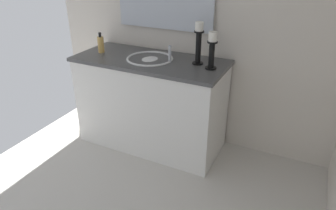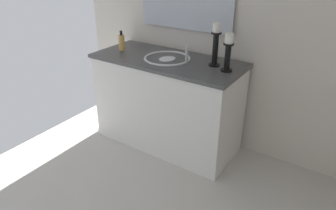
% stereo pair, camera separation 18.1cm
% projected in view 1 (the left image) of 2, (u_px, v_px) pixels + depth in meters
% --- Properties ---
extents(wall_left, '(0.04, 2.72, 2.45)m').
position_uv_depth(wall_left, '(189.00, 9.00, 2.62)').
color(wall_left, silver).
rests_on(wall_left, ground).
extents(vanity_cabinet, '(0.58, 1.33, 0.84)m').
position_uv_depth(vanity_cabinet, '(151.00, 103.00, 2.81)').
color(vanity_cabinet, white).
rests_on(vanity_cabinet, ground).
extents(sink_basin, '(0.40, 0.40, 0.24)m').
position_uv_depth(sink_basin, '(150.00, 63.00, 2.63)').
color(sink_basin, white).
rests_on(sink_basin, vanity_cabinet).
extents(candle_holder_tall, '(0.09, 0.09, 0.29)m').
position_uv_depth(candle_holder_tall, '(212.00, 50.00, 2.34)').
color(candle_holder_tall, black).
rests_on(candle_holder_tall, vanity_cabinet).
extents(candle_holder_short, '(0.09, 0.09, 0.34)m').
position_uv_depth(candle_holder_short, '(199.00, 42.00, 2.43)').
color(candle_holder_short, black).
rests_on(candle_holder_short, vanity_cabinet).
extents(soap_bottle, '(0.06, 0.06, 0.18)m').
position_uv_depth(soap_bottle, '(101.00, 44.00, 2.76)').
color(soap_bottle, '#E5B259').
rests_on(soap_bottle, vanity_cabinet).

